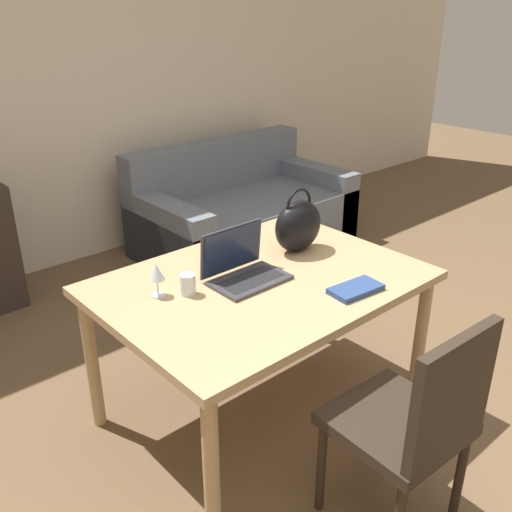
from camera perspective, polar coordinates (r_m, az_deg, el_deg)
name	(u,v)px	position (r m, az deg, el deg)	size (l,w,h in m)	color
ground_plane	(349,471)	(2.69, 9.32, -20.41)	(14.00, 14.00, 0.00)	brown
wall_back	(35,83)	(4.35, -21.21, 15.80)	(10.00, 0.06, 2.70)	beige
dining_table	(261,293)	(2.58, 0.49, -3.76)	(1.40, 1.02, 0.74)	tan
chair	(415,420)	(2.17, 15.62, -15.48)	(0.46, 0.46, 0.92)	#2D2319
couch	(242,213)	(4.69, -1.46, 4.36)	(1.71, 0.95, 0.82)	slate
laptop	(241,265)	(2.53, -1.47, -0.94)	(0.34, 0.24, 0.23)	#38383D
drinking_glass	(188,284)	(2.41, -6.84, -2.83)	(0.07, 0.07, 0.09)	silver
wine_glass	(157,274)	(2.39, -9.91, -1.74)	(0.07, 0.07, 0.15)	silver
handbag	(298,225)	(2.79, 4.24, 3.09)	(0.27, 0.16, 0.32)	black
book	(356,289)	(2.47, 9.94, -3.28)	(0.24, 0.15, 0.02)	navy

